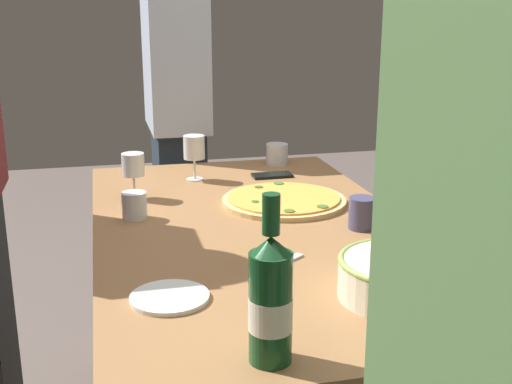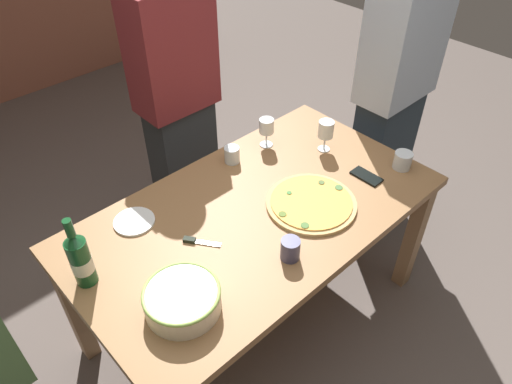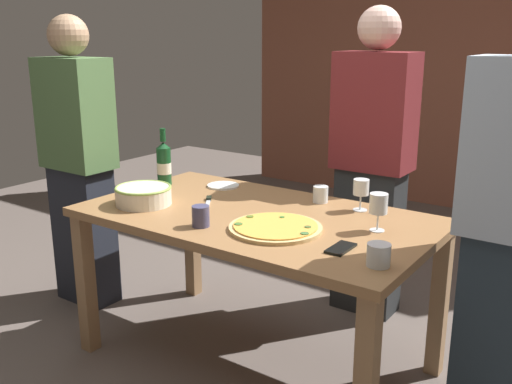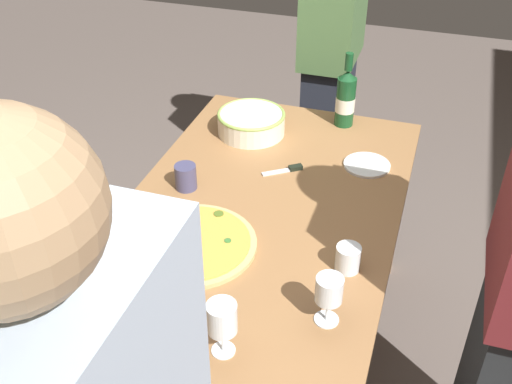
% 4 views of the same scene
% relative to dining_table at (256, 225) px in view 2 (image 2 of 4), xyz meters
% --- Properties ---
extents(ground_plane, '(8.00, 8.00, 0.00)m').
position_rel_dining_table_xyz_m(ground_plane, '(0.00, 0.00, -0.66)').
color(ground_plane, '#60554E').
extents(dining_table, '(1.60, 0.90, 0.75)m').
position_rel_dining_table_xyz_m(dining_table, '(0.00, 0.00, 0.00)').
color(dining_table, olive).
rests_on(dining_table, ground).
extents(pizza, '(0.39, 0.39, 0.02)m').
position_rel_dining_table_xyz_m(pizza, '(0.20, -0.14, 0.10)').
color(pizza, tan).
rests_on(pizza, dining_table).
extents(serving_bowl, '(0.27, 0.27, 0.09)m').
position_rel_dining_table_xyz_m(serving_bowl, '(-0.52, -0.19, 0.14)').
color(serving_bowl, '#ECE5CB').
rests_on(serving_bowl, dining_table).
extents(wine_bottle, '(0.08, 0.08, 0.31)m').
position_rel_dining_table_xyz_m(wine_bottle, '(-0.71, 0.15, 0.21)').
color(wine_bottle, '#164622').
rests_on(wine_bottle, dining_table).
extents(wine_glass_near_pizza, '(0.07, 0.07, 0.15)m').
position_rel_dining_table_xyz_m(wine_glass_near_pizza, '(0.37, 0.32, 0.20)').
color(wine_glass_near_pizza, white).
rests_on(wine_glass_near_pizza, dining_table).
extents(wine_glass_by_bottle, '(0.08, 0.08, 0.16)m').
position_rel_dining_table_xyz_m(wine_glass_by_bottle, '(0.55, 0.09, 0.21)').
color(wine_glass_by_bottle, white).
rests_on(wine_glass_by_bottle, dining_table).
extents(cup_amber, '(0.07, 0.07, 0.08)m').
position_rel_dining_table_xyz_m(cup_amber, '(0.15, 0.33, 0.13)').
color(cup_amber, white).
rests_on(cup_amber, dining_table).
extents(cup_ceramic, '(0.08, 0.08, 0.08)m').
position_rel_dining_table_xyz_m(cup_ceramic, '(0.71, -0.25, 0.13)').
color(cup_ceramic, white).
rests_on(cup_ceramic, dining_table).
extents(cup_spare, '(0.07, 0.07, 0.09)m').
position_rel_dining_table_xyz_m(cup_spare, '(-0.09, -0.28, 0.14)').
color(cup_spare, '#434265').
rests_on(cup_spare, dining_table).
extents(side_plate, '(0.17, 0.17, 0.01)m').
position_rel_dining_table_xyz_m(side_plate, '(-0.42, 0.29, 0.10)').
color(side_plate, white).
rests_on(side_plate, dining_table).
extents(cell_phone, '(0.07, 0.14, 0.01)m').
position_rel_dining_table_xyz_m(cell_phone, '(0.52, -0.19, 0.10)').
color(cell_phone, black).
rests_on(cell_phone, dining_table).
extents(pizza_knife, '(0.11, 0.14, 0.02)m').
position_rel_dining_table_xyz_m(pizza_knife, '(-0.30, 0.02, 0.10)').
color(pizza_knife, silver).
rests_on(pizza_knife, dining_table).
extents(person_host, '(0.45, 0.24, 1.70)m').
position_rel_dining_table_xyz_m(person_host, '(1.11, 0.09, 0.20)').
color(person_host, '#24313C').
rests_on(person_host, ground).
extents(person_guest_right, '(0.41, 0.24, 1.68)m').
position_rel_dining_table_xyz_m(person_guest_right, '(0.20, 0.82, 0.20)').
color(person_guest_right, '#26292A').
rests_on(person_guest_right, ground).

